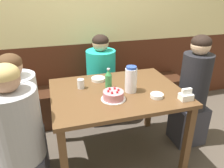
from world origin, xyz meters
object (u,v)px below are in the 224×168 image
napkin_holder (186,96)px  glass_water_tall (81,84)px  person_grey_tee (22,124)px  bench_seat (98,100)px  water_pitcher (131,79)px  person_dark_striped (192,96)px  soju_bottle (108,79)px  birthday_cake (113,95)px  bowl_rice_small (157,96)px  person_pale_blue_shirt (19,140)px  bowl_soup_white (98,79)px  person_teal_shirt (101,81)px

napkin_holder → glass_water_tall: (-0.83, 0.48, 0.01)m
person_grey_tee → napkin_holder: bearing=-12.9°
bench_seat → napkin_holder: napkin_holder is taller
water_pitcher → person_dark_striped: person_dark_striped is taller
soju_bottle → napkin_holder: 0.71m
bench_seat → birthday_cake: birthday_cake is taller
bowl_rice_small → glass_water_tall: glass_water_tall is taller
person_dark_striped → soju_bottle: bearing=-3.5°
birthday_cake → napkin_holder: size_ratio=1.96×
water_pitcher → bowl_rice_small: water_pitcher is taller
glass_water_tall → person_pale_blue_shirt: size_ratio=0.08×
glass_water_tall → birthday_cake: bearing=-52.3°
napkin_holder → bowl_rice_small: (-0.22, 0.11, -0.02)m
bowl_soup_white → napkin_holder: bearing=-44.5°
glass_water_tall → person_pale_blue_shirt: person_pale_blue_shirt is taller
glass_water_tall → person_teal_shirt: bearing=59.5°
bowl_rice_small → person_teal_shirt: 1.01m
bench_seat → bowl_rice_small: bowl_rice_small is taller
person_pale_blue_shirt → person_grey_tee: (0.00, 0.25, -0.02)m
glass_water_tall → person_dark_striped: person_dark_striped is taller
bench_seat → person_pale_blue_shirt: 1.45m
soju_bottle → bowl_rice_small: (0.36, -0.30, -0.08)m
soju_bottle → bowl_soup_white: (-0.05, 0.21, -0.08)m
water_pitcher → person_grey_tee: (-0.98, 0.03, -0.31)m
person_grey_tee → soju_bottle: bearing=6.7°
water_pitcher → soju_bottle: (-0.18, 0.12, -0.02)m
person_teal_shirt → person_grey_tee: person_grey_tee is taller
napkin_holder → person_teal_shirt: bearing=115.1°
soju_bottle → person_pale_blue_shirt: 0.92m
birthday_cake → napkin_holder: (0.59, -0.18, 0.00)m
bench_seat → person_grey_tee: size_ratio=2.04×
birthday_cake → soju_bottle: (0.02, 0.23, 0.06)m
person_dark_striped → bowl_rice_small: bearing=23.3°
bowl_rice_small → person_teal_shirt: size_ratio=0.10×
water_pitcher → person_dark_striped: bearing=5.1°
soju_bottle → person_teal_shirt: bearing=82.7°
bench_seat → person_teal_shirt: person_teal_shirt is taller
soju_bottle → bowl_rice_small: size_ratio=1.75×
soju_bottle → person_pale_blue_shirt: person_pale_blue_shirt is taller
birthday_cake → person_teal_shirt: (0.10, 0.87, -0.25)m
soju_bottle → person_teal_shirt: 0.71m
person_pale_blue_shirt → soju_bottle: bearing=23.4°
soju_bottle → bowl_soup_white: 0.23m
water_pitcher → bowl_rice_small: size_ratio=2.13×
birthday_cake → glass_water_tall: (-0.23, 0.30, 0.01)m
bowl_rice_small → glass_water_tall: bearing=148.6°
water_pitcher → bowl_rice_small: (0.18, -0.18, -0.10)m
water_pitcher → glass_water_tall: water_pitcher is taller
soju_bottle → glass_water_tall: 0.27m
water_pitcher → person_teal_shirt: bearing=97.2°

